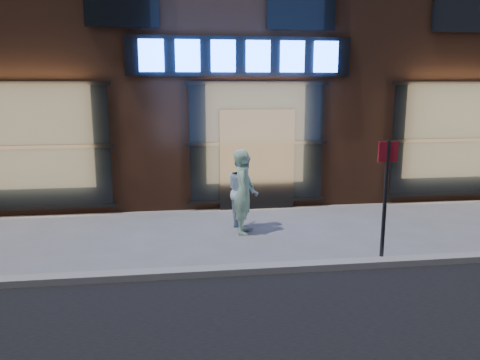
% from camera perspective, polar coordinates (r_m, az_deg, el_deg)
% --- Properties ---
extents(ground, '(90.00, 90.00, 0.00)m').
position_cam_1_polar(ground, '(7.81, 6.95, -10.88)').
color(ground, slate).
rests_on(ground, ground).
extents(curb, '(60.00, 0.25, 0.12)m').
position_cam_1_polar(curb, '(7.79, 6.96, -10.47)').
color(curb, gray).
rests_on(curb, ground).
extents(storefront_building, '(30.20, 8.28, 10.30)m').
position_cam_1_polar(storefront_building, '(15.24, -0.54, 19.80)').
color(storefront_building, '#54301E').
rests_on(storefront_building, ground).
extents(man_bowtie, '(0.50, 0.68, 1.71)m').
position_cam_1_polar(man_bowtie, '(9.40, 0.42, -1.43)').
color(man_bowtie, '#A2D5B6').
rests_on(man_bowtie, ground).
extents(man_cap, '(0.76, 0.89, 1.58)m').
position_cam_1_polar(man_cap, '(9.77, 0.35, -1.34)').
color(man_cap, silver).
rests_on(man_cap, ground).
extents(sign_post, '(0.33, 0.07, 2.09)m').
position_cam_1_polar(sign_post, '(8.06, 17.33, -1.20)').
color(sign_post, '#262628').
rests_on(sign_post, ground).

